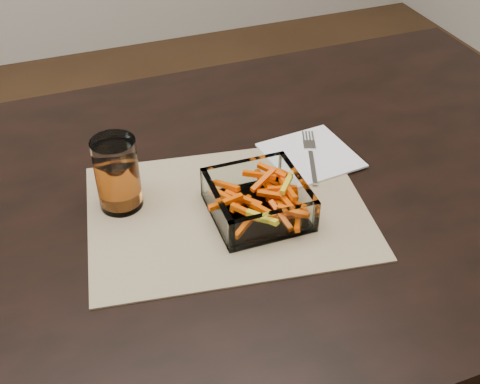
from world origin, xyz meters
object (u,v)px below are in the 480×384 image
at_px(glass_bowl, 258,202).
at_px(fork, 311,154).
at_px(tumbler, 118,176).
at_px(dining_table, 197,238).

xyz_separation_m(glass_bowl, fork, (0.15, 0.11, -0.02)).
relative_size(glass_bowl, tumbler, 1.21).
relative_size(dining_table, tumbler, 12.86).
distance_m(glass_bowl, fork, 0.19).
bearing_deg(glass_bowl, fork, 36.71).
distance_m(glass_bowl, tumbler, 0.23).
bearing_deg(fork, dining_table, -149.20).
relative_size(dining_table, fork, 10.02).
height_order(glass_bowl, tumbler, tumbler).
relative_size(glass_bowl, fork, 0.94).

